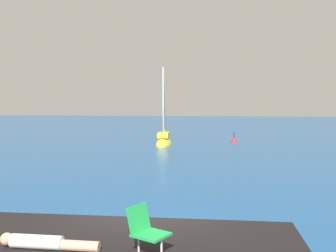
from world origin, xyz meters
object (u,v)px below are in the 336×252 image
object	(u,v)px
beach_chair	(145,228)
sailboat_near	(164,140)
person_sunbather	(44,243)
marker_buoy	(234,141)

from	to	relation	value
beach_chair	sailboat_near	bearing A→B (deg)	124.95
person_sunbather	marker_buoy	bearing A→B (deg)	81.81
person_sunbather	sailboat_near	bearing A→B (deg)	93.93
sailboat_near	person_sunbather	bearing A→B (deg)	2.39
beach_chair	marker_buoy	bearing A→B (deg)	112.32
person_sunbather	beach_chair	distance (m)	1.78
sailboat_near	marker_buoy	bearing A→B (deg)	119.35
person_sunbather	beach_chair	bearing A→B (deg)	1.12
person_sunbather	marker_buoy	distance (m)	28.14
person_sunbather	beach_chair	world-z (taller)	beach_chair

